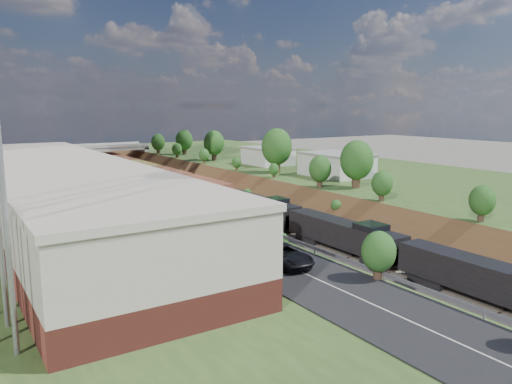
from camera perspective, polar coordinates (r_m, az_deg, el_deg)
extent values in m
cube|color=#345523|center=(106.46, 10.06, 1.38)|extent=(44.00, 180.00, 5.00)
cube|color=brown|center=(84.01, -12.72, -2.70)|extent=(10.00, 180.00, 10.00)
cube|color=brown|center=(93.56, 0.04, -1.19)|extent=(10.00, 180.00, 10.00)
cube|color=gray|center=(87.11, -7.52, -2.04)|extent=(1.58, 180.00, 0.18)
cube|color=gray|center=(89.38, -4.50, -1.68)|extent=(1.58, 180.00, 0.18)
cube|color=black|center=(81.70, -15.81, 0.42)|extent=(8.00, 180.00, 0.10)
cube|color=#99999E|center=(82.87, -13.12, 1.01)|extent=(0.06, 171.00, 0.30)
cube|color=brown|center=(57.54, -21.36, -2.68)|extent=(14.00, 62.00, 2.20)
cube|color=beige|center=(56.96, -21.56, 0.51)|extent=(14.00, 62.00, 4.30)
cube|color=beige|center=(56.65, -21.72, 2.91)|extent=(14.30, 62.30, 0.50)
cylinder|color=#99999E|center=(27.71, -27.00, 0.66)|extent=(0.30, 0.30, 18.00)
cube|color=gray|center=(142.69, -21.54, 3.21)|extent=(1.50, 8.00, 6.20)
cube|color=gray|center=(148.77, -12.82, 3.89)|extent=(1.50, 8.00, 6.20)
cube|color=gray|center=(145.02, -17.15, 4.78)|extent=(24.00, 8.00, 1.00)
cube|color=gray|center=(141.12, -16.73, 5.00)|extent=(24.00, 0.30, 0.80)
cube|color=gray|center=(148.81, -17.59, 5.19)|extent=(24.00, 0.30, 0.80)
cube|color=silver|center=(93.67, 9.17, 3.04)|extent=(9.00, 12.00, 4.00)
cube|color=silver|center=(110.68, 1.36, 4.09)|extent=(8.00, 10.00, 3.60)
cylinder|color=#473323|center=(80.65, 11.37, 1.39)|extent=(1.30, 1.30, 2.62)
ellipsoid|color=#25541D|center=(80.26, 11.44, 3.61)|extent=(5.25, 5.25, 6.30)
cylinder|color=#473323|center=(47.53, 2.92, -5.16)|extent=(0.66, 0.66, 1.22)
ellipsoid|color=#25541D|center=(47.17, 2.94, -3.43)|extent=(2.45, 2.45, 2.94)
cube|color=black|center=(50.65, 24.97, -8.96)|extent=(3.04, 18.26, 2.96)
cube|color=black|center=(62.48, 9.93, -4.69)|extent=(3.04, 18.26, 2.96)
cube|color=black|center=(77.36, 0.26, -1.73)|extent=(3.04, 18.26, 2.96)
cube|color=brown|center=(130.06, -13.96, 2.86)|extent=(3.04, 97.32, 3.65)
imported|color=black|center=(40.96, 3.16, -7.18)|extent=(2.77, 5.95, 1.65)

